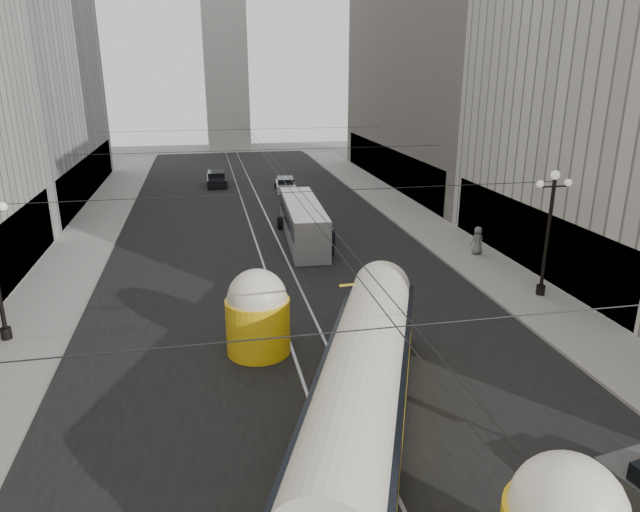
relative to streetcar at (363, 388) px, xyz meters
name	(u,v)px	position (x,y,z in m)	size (l,w,h in m)	color
road	(264,234)	(-0.50, 23.97, -1.77)	(20.00, 85.00, 0.02)	black
sidewalk_left	(94,229)	(-12.50, 27.47, -1.70)	(4.00, 72.00, 0.15)	gray
sidewalk_right	(408,213)	(11.50, 27.47, -1.70)	(4.00, 72.00, 0.15)	gray
rail_left	(253,235)	(-1.25, 23.97, -1.77)	(0.12, 85.00, 0.04)	gray
rail_right	(275,234)	(0.25, 23.97, -1.77)	(0.12, 85.00, 0.04)	gray
building_right_far	(453,11)	(19.49, 39.47, 14.54)	(12.60, 32.60, 32.60)	#514C47
distant_tower	(224,40)	(-0.50, 71.47, 13.20)	(6.00, 6.00, 31.36)	#B2AFA8
lamppost_right_mid	(549,227)	(12.10, 9.47, 1.97)	(1.86, 0.44, 6.37)	black
catenary	(265,153)	(-0.38, 22.97, 4.11)	(25.00, 72.00, 0.23)	black
streetcar	(363,388)	(0.00, 0.00, 0.00)	(7.84, 15.49, 3.62)	yellow
city_bus	(303,220)	(1.91, 21.71, -0.30)	(2.80, 10.68, 2.69)	#B0B3B6
sedan_white_far	(285,185)	(3.15, 38.62, -1.18)	(2.05, 4.25, 1.30)	silver
sedan_dark_far	(217,179)	(-3.22, 42.75, -1.13)	(1.91, 4.53, 1.42)	black
pedestrian_sidewalk_right	(478,240)	(11.96, 16.36, -0.74)	(0.86, 0.53, 1.76)	slate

